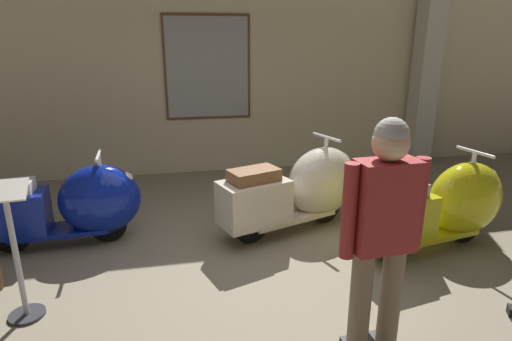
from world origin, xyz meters
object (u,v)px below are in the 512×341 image
(scooter_2, at_px, (445,205))
(info_stanchion, at_px, (18,264))
(scooter_0, at_px, (74,205))
(scooter_1, at_px, (303,189))
(visitor_1, at_px, (382,229))

(scooter_2, relative_size, info_stanchion, 1.55)
(scooter_0, relative_size, scooter_1, 0.91)
(scooter_0, relative_size, scooter_2, 0.94)
(scooter_1, height_order, info_stanchion, info_stanchion)
(scooter_2, relative_size, visitor_1, 1.04)
(scooter_0, xyz_separation_m, info_stanchion, (-0.17, -1.26, 0.02))
(scooter_1, relative_size, visitor_1, 1.08)
(visitor_1, distance_m, info_stanchion, 2.77)
(scooter_1, relative_size, info_stanchion, 1.62)
(scooter_2, bearing_deg, info_stanchion, 175.52)
(scooter_1, height_order, scooter_2, scooter_1)
(scooter_2, height_order, visitor_1, visitor_1)
(scooter_0, relative_size, info_stanchion, 1.47)
(info_stanchion, bearing_deg, scooter_2, 5.79)
(scooter_0, height_order, scooter_1, scooter_1)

